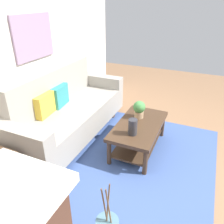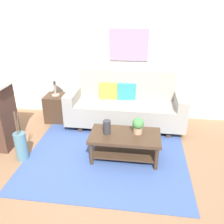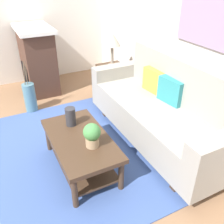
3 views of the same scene
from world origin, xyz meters
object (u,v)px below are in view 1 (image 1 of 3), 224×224
at_px(throw_pillow_teal, 60,96).
at_px(coffee_table, 139,131).
at_px(couch, 68,112).
at_px(framed_painting, 34,37).
at_px(throw_pillow_mustard, 45,105).
at_px(potted_plant_tabletop, 139,109).
at_px(tabletop_vase, 133,127).

xyz_separation_m(throw_pillow_teal, coffee_table, (0.09, -1.27, -0.37)).
distance_m(couch, throw_pillow_teal, 0.28).
bearing_deg(couch, framed_painting, 90.00).
distance_m(throw_pillow_mustard, framed_painting, 0.99).
xyz_separation_m(coffee_table, framed_painting, (-0.09, 1.61, 1.22)).
xyz_separation_m(couch, potted_plant_tabletop, (0.28, -1.08, 0.14)).
height_order(tabletop_vase, potted_plant_tabletop, potted_plant_tabletop).
bearing_deg(throw_pillow_mustard, throw_pillow_teal, 0.00).
height_order(couch, framed_painting, framed_painting).
distance_m(tabletop_vase, framed_painting, 1.90).
distance_m(couch, framed_painting, 1.20).
bearing_deg(throw_pillow_teal, tabletop_vase, -98.97).
bearing_deg(throw_pillow_teal, couch, -90.00).
bearing_deg(potted_plant_tabletop, framed_painting, 100.22).
distance_m(throw_pillow_teal, framed_painting, 0.92).
bearing_deg(couch, throw_pillow_mustard, 160.71).
bearing_deg(framed_painting, couch, -90.00).
distance_m(throw_pillow_teal, potted_plant_tabletop, 1.24).
bearing_deg(tabletop_vase, framed_painting, 82.90).
distance_m(throw_pillow_teal, coffee_table, 1.33).
distance_m(throw_pillow_mustard, tabletop_vase, 1.29).
distance_m(tabletop_vase, potted_plant_tabletop, 0.48).
height_order(throw_pillow_teal, coffee_table, throw_pillow_teal).
xyz_separation_m(couch, tabletop_vase, (-0.20, -1.14, 0.11)).
xyz_separation_m(throw_pillow_mustard, throw_pillow_teal, (0.36, 0.00, 0.00)).
bearing_deg(throw_pillow_teal, framed_painting, 90.00).
relative_size(potted_plant_tabletop, framed_painting, 0.34).
bearing_deg(throw_pillow_mustard, couch, -19.29).
height_order(throw_pillow_mustard, framed_painting, framed_painting).
height_order(throw_pillow_mustard, potted_plant_tabletop, throw_pillow_mustard).
bearing_deg(coffee_table, tabletop_vase, 179.55).
bearing_deg(throw_pillow_teal, potted_plant_tabletop, -76.97).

